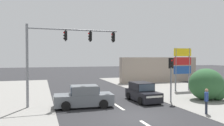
{
  "coord_description": "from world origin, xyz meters",
  "views": [
    {
      "loc": [
        -5.37,
        -12.02,
        3.62
      ],
      "look_at": [
        -0.16,
        4.0,
        3.17
      ],
      "focal_mm": 35.0,
      "sensor_mm": 36.0,
      "label": 1
    }
  ],
  "objects_px": {
    "pedestal_signal_right_kerb": "(171,72)",
    "shopping_plaza_sign": "(182,63)",
    "hatchback_oncoming_near": "(142,93)",
    "sedan_oncoming_mid": "(84,97)",
    "traffic_signal_mast": "(61,47)",
    "pedestrian_at_kerb": "(206,100)"
  },
  "relations": [
    {
      "from": "traffic_signal_mast",
      "to": "hatchback_oncoming_near",
      "type": "bearing_deg",
      "value": -4.11
    },
    {
      "from": "traffic_signal_mast",
      "to": "pedestal_signal_right_kerb",
      "type": "height_order",
      "value": "traffic_signal_mast"
    },
    {
      "from": "pedestal_signal_right_kerb",
      "to": "pedestrian_at_kerb",
      "type": "xyz_separation_m",
      "value": [
        0.08,
        -3.86,
        -1.49
      ]
    },
    {
      "from": "traffic_signal_mast",
      "to": "pedestal_signal_right_kerb",
      "type": "relative_size",
      "value": 1.94
    },
    {
      "from": "hatchback_oncoming_near",
      "to": "shopping_plaza_sign",
      "type": "bearing_deg",
      "value": 29.76
    },
    {
      "from": "pedestal_signal_right_kerb",
      "to": "shopping_plaza_sign",
      "type": "distance_m",
      "value": 6.76
    },
    {
      "from": "hatchback_oncoming_near",
      "to": "sedan_oncoming_mid",
      "type": "bearing_deg",
      "value": -173.21
    },
    {
      "from": "pedestal_signal_right_kerb",
      "to": "sedan_oncoming_mid",
      "type": "relative_size",
      "value": 0.82
    },
    {
      "from": "hatchback_oncoming_near",
      "to": "sedan_oncoming_mid",
      "type": "relative_size",
      "value": 0.85
    },
    {
      "from": "traffic_signal_mast",
      "to": "hatchback_oncoming_near",
      "type": "distance_m",
      "value": 7.46
    },
    {
      "from": "pedestrian_at_kerb",
      "to": "hatchback_oncoming_near",
      "type": "bearing_deg",
      "value": 112.19
    },
    {
      "from": "pedestal_signal_right_kerb",
      "to": "sedan_oncoming_mid",
      "type": "height_order",
      "value": "pedestal_signal_right_kerb"
    },
    {
      "from": "traffic_signal_mast",
      "to": "pedestal_signal_right_kerb",
      "type": "bearing_deg",
      "value": -10.73
    },
    {
      "from": "traffic_signal_mast",
      "to": "shopping_plaza_sign",
      "type": "relative_size",
      "value": 1.5
    },
    {
      "from": "sedan_oncoming_mid",
      "to": "traffic_signal_mast",
      "type": "bearing_deg",
      "value": 144.76
    },
    {
      "from": "pedestal_signal_right_kerb",
      "to": "traffic_signal_mast",
      "type": "bearing_deg",
      "value": 169.27
    },
    {
      "from": "pedestal_signal_right_kerb",
      "to": "shopping_plaza_sign",
      "type": "bearing_deg",
      "value": 46.68
    },
    {
      "from": "traffic_signal_mast",
      "to": "pedestrian_at_kerb",
      "type": "distance_m",
      "value": 10.69
    },
    {
      "from": "traffic_signal_mast",
      "to": "hatchback_oncoming_near",
      "type": "relative_size",
      "value": 1.87
    },
    {
      "from": "pedestal_signal_right_kerb",
      "to": "shopping_plaza_sign",
      "type": "relative_size",
      "value": 0.77
    },
    {
      "from": "shopping_plaza_sign",
      "to": "sedan_oncoming_mid",
      "type": "xyz_separation_m",
      "value": [
        -11.57,
        -4.36,
        -2.28
      ]
    },
    {
      "from": "hatchback_oncoming_near",
      "to": "traffic_signal_mast",
      "type": "bearing_deg",
      "value": 175.89
    }
  ]
}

